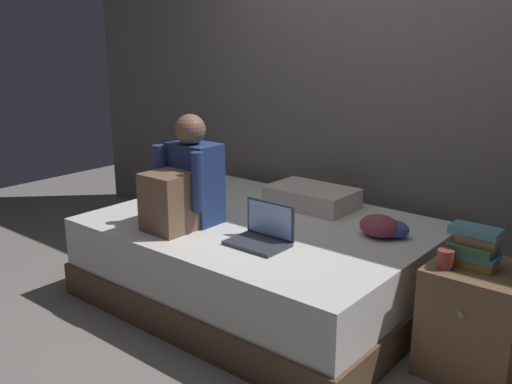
{
  "coord_description": "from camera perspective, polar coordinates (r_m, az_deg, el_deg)",
  "views": [
    {
      "loc": [
        1.84,
        -2.24,
        1.6
      ],
      "look_at": [
        -0.08,
        0.1,
        0.75
      ],
      "focal_mm": 39.75,
      "sensor_mm": 36.0,
      "label": 1
    }
  ],
  "objects": [
    {
      "name": "bed",
      "position": [
        3.53,
        0.6,
        -6.89
      ],
      "size": [
        2.0,
        1.5,
        0.5
      ],
      "color": "brown",
      "rests_on": "ground_plane"
    },
    {
      "name": "wall_back",
      "position": [
        3.91,
        11.49,
        11.68
      ],
      "size": [
        5.6,
        0.1,
        2.7
      ],
      "primitive_type": "cube",
      "color": "slate",
      "rests_on": "ground_plane"
    },
    {
      "name": "mug",
      "position": [
        2.78,
        18.52,
        -6.42
      ],
      "size": [
        0.08,
        0.08,
        0.09
      ],
      "primitive_type": "cylinder",
      "color": "#933833",
      "rests_on": "nightstand"
    },
    {
      "name": "clothes_pile",
      "position": [
        3.27,
        12.64,
        -3.36
      ],
      "size": [
        0.31,
        0.28,
        0.13
      ],
      "color": "#8E3D47",
      "rests_on": "bed"
    },
    {
      "name": "nightstand",
      "position": [
        2.97,
        21.22,
        -11.93
      ],
      "size": [
        0.44,
        0.46,
        0.55
      ],
      "color": "brown",
      "rests_on": "ground_plane"
    },
    {
      "name": "ground_plane",
      "position": [
        3.31,
        0.01,
        -13.24
      ],
      "size": [
        8.0,
        8.0,
        0.0
      ],
      "primitive_type": "plane",
      "color": "gray"
    },
    {
      "name": "book_stack",
      "position": [
        2.84,
        21.19,
        -5.16
      ],
      "size": [
        0.23,
        0.16,
        0.18
      ],
      "color": "gold",
      "rests_on": "nightstand"
    },
    {
      "name": "laptop",
      "position": [
        3.07,
        0.67,
        -4.21
      ],
      "size": [
        0.32,
        0.23,
        0.22
      ],
      "color": "#333842",
      "rests_on": "bed"
    },
    {
      "name": "pillow",
      "position": [
        3.73,
        5.62,
        -0.51
      ],
      "size": [
        0.56,
        0.36,
        0.13
      ],
      "primitive_type": "cube",
      "color": "beige",
      "rests_on": "bed"
    },
    {
      "name": "person_sitting",
      "position": [
        3.33,
        -7.2,
        0.78
      ],
      "size": [
        0.39,
        0.44,
        0.66
      ],
      "color": "navy",
      "rests_on": "bed"
    }
  ]
}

